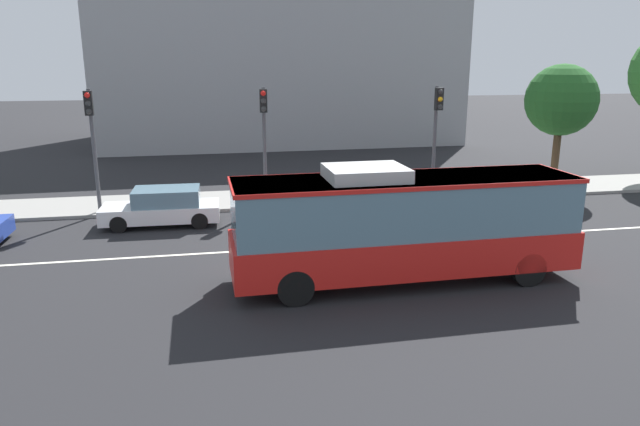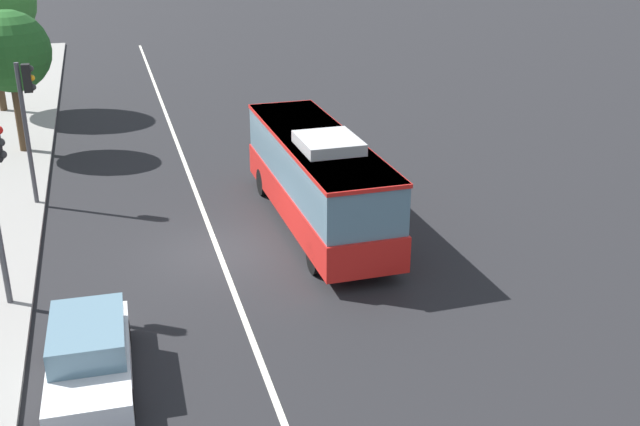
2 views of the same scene
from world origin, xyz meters
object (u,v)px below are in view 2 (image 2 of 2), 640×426
Objects in this scene: traffic_light_near_corner at (28,110)px; street_tree_kerbside_centre at (10,52)px; transit_bus at (318,175)px; sedan_white at (89,354)px.

street_tree_kerbside_centre is (6.67, 1.01, 0.85)m from traffic_light_near_corner.
transit_bus is 2.21× the size of sedan_white.
sedan_white is 0.87× the size of traffic_light_near_corner.
traffic_light_near_corner is at bearing -170.62° from sedan_white.
traffic_light_near_corner is at bearing -171.42° from street_tree_kerbside_centre.
street_tree_kerbside_centre reaches higher than sedan_white.
transit_bus is 15.35m from street_tree_kerbside_centre.
transit_bus is at bearing 135.77° from sedan_white.
traffic_light_near_corner is at bearing 62.47° from transit_bus.
transit_bus is at bearing -137.88° from street_tree_kerbside_centre.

